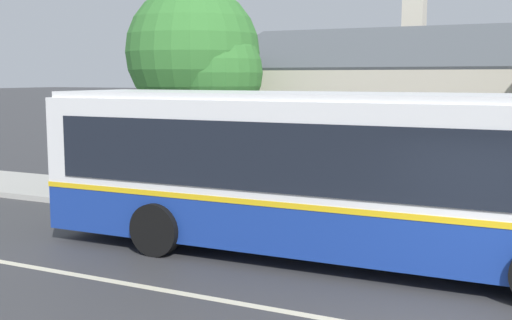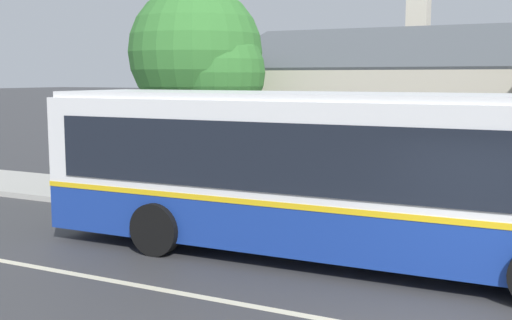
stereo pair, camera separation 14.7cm
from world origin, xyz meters
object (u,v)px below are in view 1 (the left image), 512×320
at_px(transit_bus, 339,171).
at_px(bench_down_street, 351,202).
at_px(street_tree_secondary, 198,59).
at_px(bench_by_building, 176,185).

distance_m(transit_bus, bench_down_street, 2.79).
bearing_deg(street_tree_secondary, transit_bus, -37.85).
bearing_deg(bench_down_street, street_tree_secondary, 159.95).
height_order(bench_down_street, street_tree_secondary, street_tree_secondary).
height_order(bench_by_building, bench_down_street, same).
bearing_deg(transit_bus, bench_down_street, 102.54).
bearing_deg(transit_bus, bench_by_building, 153.48).
xyz_separation_m(transit_bus, bench_by_building, (-5.27, 2.63, -1.06)).
height_order(transit_bus, bench_down_street, transit_bus).
relative_size(transit_bus, bench_by_building, 6.14).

